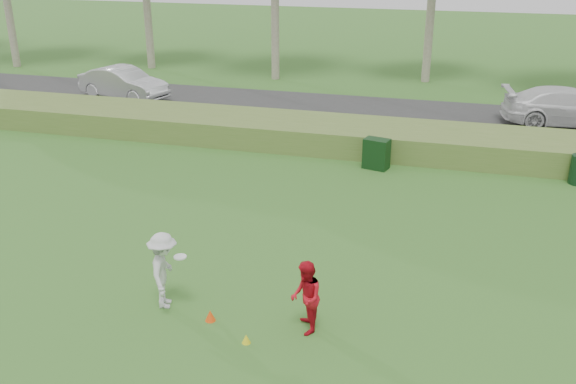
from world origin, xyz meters
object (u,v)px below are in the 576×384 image
(player_red, at_px, (306,298))
(cone_orange, at_px, (210,315))
(player_white, at_px, (164,270))
(car_right, at_px, (569,107))
(cone_yellow, at_px, (246,339))
(car_mid, at_px, (123,83))
(utility_cabinet, at_px, (376,154))

(player_red, xyz_separation_m, cone_orange, (-1.98, -0.18, -0.64))
(player_white, distance_m, car_right, 19.78)
(cone_orange, distance_m, cone_yellow, 1.11)
(player_red, distance_m, cone_orange, 2.09)
(car_right, bearing_deg, car_mid, 84.49)
(cone_yellow, height_order, utility_cabinet, utility_cabinet)
(player_white, relative_size, player_red, 1.11)
(player_red, distance_m, car_right, 18.52)
(utility_cabinet, bearing_deg, car_mid, 167.82)
(car_mid, xyz_separation_m, car_right, (19.91, 0.79, 0.02))
(car_right, bearing_deg, utility_cabinet, 128.79)
(cone_orange, height_order, car_right, car_right)
(utility_cabinet, height_order, car_mid, car_mid)
(utility_cabinet, xyz_separation_m, car_right, (6.85, 7.24, 0.30))
(cone_orange, relative_size, car_mid, 0.05)
(player_white, distance_m, cone_orange, 1.38)
(car_mid, bearing_deg, cone_orange, -131.42)
(cone_orange, relative_size, utility_cabinet, 0.23)
(player_red, height_order, utility_cabinet, player_red)
(player_white, distance_m, utility_cabinet, 10.34)
(player_red, distance_m, cone_yellow, 1.41)
(player_red, height_order, cone_orange, player_red)
(player_white, xyz_separation_m, car_mid, (-9.98, 16.31, -0.04))
(player_white, xyz_separation_m, car_right, (9.93, 17.10, -0.02))
(cone_orange, height_order, car_mid, car_mid)
(player_white, height_order, cone_orange, player_white)
(car_mid, bearing_deg, player_red, -126.64)
(cone_yellow, bearing_deg, cone_orange, 150.74)
(car_mid, bearing_deg, car_right, -72.93)
(player_red, relative_size, car_right, 0.29)
(cone_orange, bearing_deg, player_red, 5.28)
(player_red, bearing_deg, player_white, -112.36)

